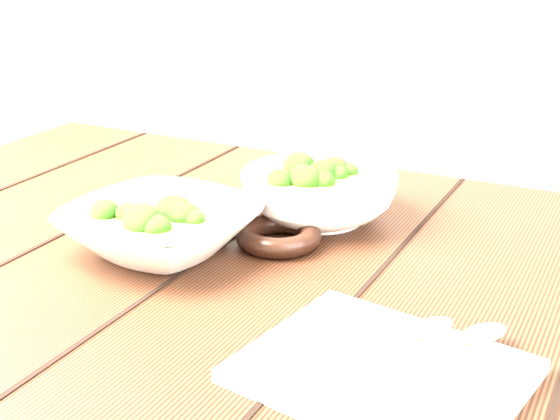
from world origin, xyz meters
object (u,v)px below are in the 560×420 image
(trivet, at_px, (278,236))
(napkin, at_px, (383,371))
(table, at_px, (236,336))
(soup_bowl_back, at_px, (319,194))
(soup_bowl_front, at_px, (161,227))

(trivet, relative_size, napkin, 0.46)
(table, bearing_deg, trivet, 41.12)
(soup_bowl_back, bearing_deg, soup_bowl_front, -125.28)
(soup_bowl_front, height_order, napkin, soup_bowl_front)
(soup_bowl_front, xyz_separation_m, soup_bowl_back, (0.13, 0.18, 0.01))
(soup_bowl_back, bearing_deg, table, -109.44)
(table, bearing_deg, soup_bowl_front, -153.34)
(trivet, bearing_deg, table, -138.88)
(soup_bowl_back, xyz_separation_m, napkin, (0.21, -0.32, -0.03))
(table, xyz_separation_m, soup_bowl_back, (0.05, 0.14, 0.15))
(table, height_order, soup_bowl_back, soup_bowl_back)
(napkin, bearing_deg, table, 154.08)
(soup_bowl_front, bearing_deg, trivet, 32.34)
(trivet, bearing_deg, soup_bowl_back, 85.96)
(soup_bowl_front, relative_size, trivet, 2.29)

